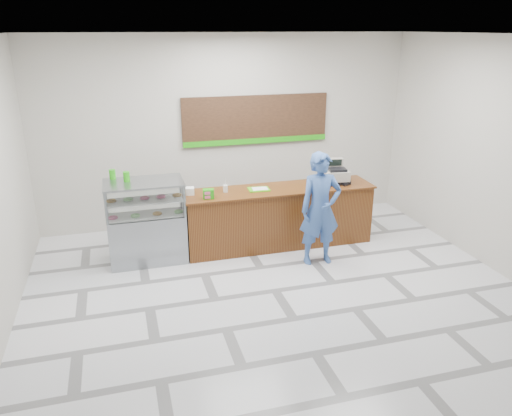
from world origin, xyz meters
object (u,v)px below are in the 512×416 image
object	(u,v)px
display_case	(146,221)
cash_register	(335,174)
sales_counter	(279,217)
serving_tray	(259,189)
customer	(320,209)

from	to	relation	value
display_case	cash_register	distance (m)	3.30
sales_counter	serving_tray	size ratio (longest dim) A/B	8.90
display_case	customer	distance (m)	2.77
sales_counter	serving_tray	xyz separation A→B (m)	(-0.35, 0.01, 0.52)
display_case	cash_register	bearing A→B (deg)	1.17
sales_counter	customer	size ratio (longest dim) A/B	1.80
sales_counter	customer	bearing A→B (deg)	-63.25
display_case	customer	world-z (taller)	customer
serving_tray	customer	xyz separation A→B (m)	(0.76, -0.83, -0.14)
serving_tray	display_case	bearing A→B (deg)	-175.72
cash_register	serving_tray	bearing A→B (deg)	-169.37
serving_tray	customer	size ratio (longest dim) A/B	0.20
sales_counter	customer	distance (m)	0.99
sales_counter	customer	world-z (taller)	customer
sales_counter	display_case	world-z (taller)	display_case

